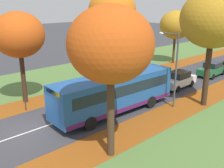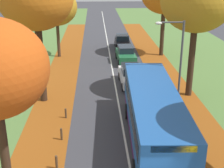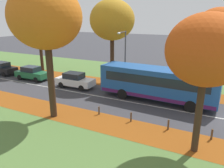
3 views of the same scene
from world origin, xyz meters
name	(u,v)px [view 3 (image 3 of 3)]	position (x,y,z in m)	size (l,w,h in m)	color
leaf_litter_left	(47,109)	(-4.60, 14.00, 0.01)	(2.80, 60.00, 0.00)	#8C4714
grass_verge_right	(82,69)	(9.20, 20.00, 0.00)	(12.00, 90.00, 0.01)	#517538
leaf_litter_right	(102,81)	(4.60, 14.00, 0.01)	(2.80, 60.00, 0.00)	#8C4714
road_centre_line	(36,85)	(0.00, 20.00, 0.00)	(0.12, 80.00, 0.01)	silver
tree_left_nearest	(207,51)	(-5.28, 2.36, 5.71)	(4.09, 4.09, 7.59)	#382619
tree_left_near	(46,18)	(-5.39, 12.61, 7.29)	(4.95, 4.95, 9.57)	#382619
tree_right_nearest	(218,30)	(5.68, 2.28, 6.20)	(4.39, 4.39, 8.21)	#422D1E
tree_right_near	(112,20)	(5.43, 13.06, 6.99)	(5.00, 5.00, 9.28)	#382619
tree_right_mid	(38,22)	(5.63, 24.34, 6.65)	(4.95, 4.95, 8.91)	#382619
bollard_third	(212,134)	(-3.55, 1.57, 0.35)	(0.12, 0.12, 0.71)	#4C3823
bollard_fourth	(168,125)	(-3.54, 4.26, 0.37)	(0.12, 0.12, 0.73)	#4C3823
bollard_fifth	(131,117)	(-3.56, 6.96, 0.36)	(0.12, 0.12, 0.72)	#4C3823
bollard_sixth	(99,111)	(-3.55, 9.66, 0.33)	(0.12, 0.12, 0.67)	#4C3823
streetlamp_right	(124,53)	(3.67, 10.78, 3.74)	(1.89, 0.28, 6.00)	#47474C
bus	(157,83)	(1.49, 6.51, 1.70)	(2.95, 10.49, 2.98)	#1E5199
car_white_lead	(75,80)	(1.30, 15.47, 0.81)	(1.85, 4.24, 1.62)	silver
car_green_following	(32,73)	(1.49, 22.01, 0.81)	(1.88, 4.25, 1.62)	#1E6038
car_black_third_in_line	(2,68)	(1.63, 27.60, 0.81)	(1.90, 4.26, 1.62)	black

